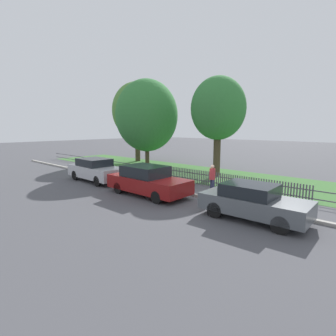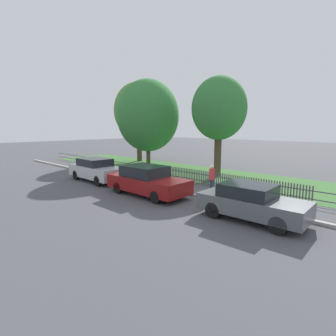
{
  "view_description": "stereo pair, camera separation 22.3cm",
  "coord_description": "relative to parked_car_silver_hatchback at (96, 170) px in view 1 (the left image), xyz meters",
  "views": [
    {
      "loc": [
        8.28,
        -10.46,
        3.49
      ],
      "look_at": [
        -2.09,
        0.93,
        1.1
      ],
      "focal_mm": 28.0,
      "sensor_mm": 36.0,
      "label": 1
    },
    {
      "loc": [
        8.44,
        -10.31,
        3.49
      ],
      "look_at": [
        -2.09,
        0.93,
        1.1
      ],
      "focal_mm": 28.0,
      "sensor_mm": 36.0,
      "label": 2
    }
  ],
  "objects": [
    {
      "name": "ground_plane",
      "position": [
        6.59,
        1.15,
        -0.76
      ],
      "size": [
        120.0,
        120.0,
        0.0
      ],
      "primitive_type": "plane",
      "color": "#4C4C51"
    },
    {
      "name": "kerb_stone",
      "position": [
        6.59,
        1.25,
        -0.7
      ],
      "size": [
        41.23,
        0.2,
        0.12
      ],
      "primitive_type": "cube",
      "color": "#B2ADA3",
      "rests_on": "ground"
    },
    {
      "name": "grass_strip",
      "position": [
        6.59,
        6.93,
        -0.75
      ],
      "size": [
        41.23,
        6.28,
        0.01
      ],
      "primitive_type": "cube",
      "color": "#3D7033",
      "rests_on": "ground"
    },
    {
      "name": "park_fence",
      "position": [
        6.59,
        3.81,
        -0.32
      ],
      "size": [
        41.23,
        0.05,
        0.87
      ],
      "color": "#4C4C51",
      "rests_on": "ground"
    },
    {
      "name": "parked_car_silver_hatchback",
      "position": [
        0.0,
        0.0,
        0.0
      ],
      "size": [
        4.49,
        1.84,
        1.48
      ],
      "rotation": [
        0.0,
        0.0,
        -0.02
      ],
      "color": "#BCBCC1",
      "rests_on": "ground"
    },
    {
      "name": "parked_car_black_saloon",
      "position": [
        5.09,
        -0.17,
        0.0
      ],
      "size": [
        4.6,
        1.91,
        1.52
      ],
      "rotation": [
        0.0,
        0.0,
        0.01
      ],
      "color": "maroon",
      "rests_on": "ground"
    },
    {
      "name": "parked_car_navy_estate",
      "position": [
        10.76,
        -0.0,
        -0.05
      ],
      "size": [
        4.03,
        1.85,
        1.37
      ],
      "rotation": [
        0.0,
        0.0,
        0.03
      ],
      "color": "#51565B",
      "rests_on": "ground"
    },
    {
      "name": "covered_motorcycle",
      "position": [
        3.61,
        2.16,
        -0.08
      ],
      "size": [
        2.03,
        0.95,
        1.12
      ],
      "rotation": [
        0.0,
        0.0,
        -0.1
      ],
      "color": "black",
      "rests_on": "ground"
    },
    {
      "name": "tree_nearest_kerb",
      "position": [
        -5.84,
        8.72,
        4.4
      ],
      "size": [
        5.02,
        5.02,
        8.06
      ],
      "color": "#473828",
      "rests_on": "ground"
    },
    {
      "name": "tree_behind_motorcycle",
      "position": [
        -1.42,
        5.93,
        3.7
      ],
      "size": [
        5.18,
        5.18,
        7.44
      ],
      "color": "#473828",
      "rests_on": "ground"
    },
    {
      "name": "tree_mid_park",
      "position": [
        4.77,
        7.03,
        4.03
      ],
      "size": [
        3.87,
        3.87,
        7.05
      ],
      "color": "#473828",
      "rests_on": "ground"
    },
    {
      "name": "pedestrian_near_fence",
      "position": [
        7.39,
        2.4,
        0.11
      ],
      "size": [
        0.43,
        0.43,
        1.54
      ],
      "rotation": [
        0.0,
        0.0,
        2.52
      ],
      "color": "#2D3351",
      "rests_on": "ground"
    }
  ]
}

